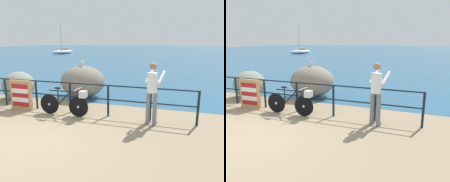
# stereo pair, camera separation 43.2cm
# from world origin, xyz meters

# --- Properties ---
(ground_plane) EXTENTS (120.00, 120.00, 0.10)m
(ground_plane) POSITION_xyz_m (0.00, 20.00, -0.05)
(ground_plane) COLOR #937F60
(sea_surface) EXTENTS (120.00, 90.00, 0.01)m
(sea_surface) POSITION_xyz_m (0.00, 48.44, 0.00)
(sea_surface) COLOR #285B7F
(sea_surface) RESTS_ON ground_plane
(promenade_railing) EXTENTS (8.04, 0.07, 1.02)m
(promenade_railing) POSITION_xyz_m (0.00, 2.19, 0.63)
(promenade_railing) COLOR black
(promenade_railing) RESTS_ON ground_plane
(bicycle) EXTENTS (1.70, 0.48, 0.92)m
(bicycle) POSITION_xyz_m (0.09, 1.84, 0.46)
(bicycle) COLOR black
(bicycle) RESTS_ON ground_plane
(person_at_railing) EXTENTS (0.54, 0.67, 1.78)m
(person_at_railing) POSITION_xyz_m (2.73, 1.91, 0.99)
(person_at_railing) COLOR slate
(person_at_railing) RESTS_ON ground_plane
(folded_deckchair_stack) EXTENTS (0.84, 0.10, 1.04)m
(folded_deckchair_stack) POSITION_xyz_m (-1.77, 1.94, 0.52)
(folded_deckchair_stack) COLOR tan
(folded_deckchair_stack) RESTS_ON ground_plane
(breakwater_boulder_main) EXTENTS (1.88, 1.68, 1.32)m
(breakwater_boulder_main) POSITION_xyz_m (-0.49, 4.22, 0.66)
(breakwater_boulder_main) COLOR gray
(breakwater_boulder_main) RESTS_ON ground
(breakwater_boulder_left) EXTENTS (1.20, 1.41, 1.11)m
(breakwater_boulder_left) POSITION_xyz_m (-2.92, 3.18, 0.56)
(breakwater_boulder_left) COLOR gray
(breakwater_boulder_left) RESTS_ON ground
(seagull) EXTENTS (0.31, 0.26, 0.23)m
(seagull) POSITION_xyz_m (-0.50, 4.23, 1.46)
(seagull) COLOR gold
(seagull) RESTS_ON breakwater_boulder_main
(sailboat) EXTENTS (3.13, 4.52, 4.90)m
(sailboat) POSITION_xyz_m (-16.74, 30.72, 0.42)
(sailboat) COLOR white
(sailboat) RESTS_ON sea_surface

